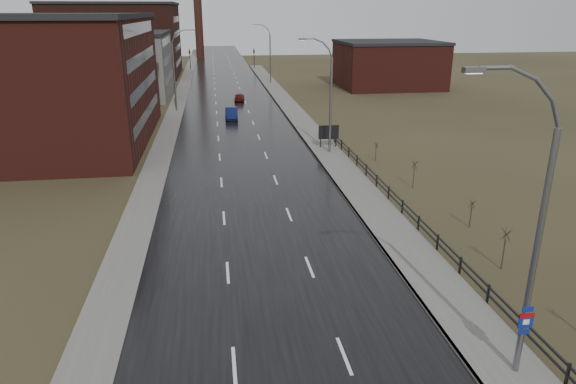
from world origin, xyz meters
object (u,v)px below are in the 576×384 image
object	(u,v)px
car_near	(232,114)
car_far	(239,97)
streetlight_main	(531,236)
billboard	(329,133)

from	to	relation	value
car_near	car_far	world-z (taller)	car_near
streetlight_main	billboard	xyz separation A→B (m)	(0.63, 35.92, -4.36)
billboard	car_near	bearing A→B (deg)	119.27
streetlight_main	car_far	xyz separation A→B (m)	(-7.00, 67.28, -5.41)
car_near	billboard	bearing A→B (deg)	-58.74
streetlight_main	car_near	distance (m)	53.79
billboard	car_far	world-z (taller)	billboard
car_far	streetlight_main	bearing A→B (deg)	101.10
streetlight_main	car_near	size ratio (longest dim) A/B	2.60
streetlight_main	billboard	distance (m)	36.19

